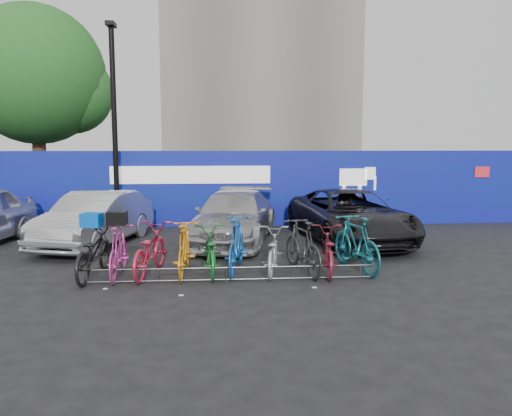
{
  "coord_description": "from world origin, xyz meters",
  "views": [
    {
      "loc": [
        -0.13,
        -9.86,
        2.61
      ],
      "look_at": [
        0.76,
        2.0,
        1.08
      ],
      "focal_mm": 35.0,
      "sensor_mm": 36.0,
      "label": 1
    }
  ],
  "objects": [
    {
      "name": "ground",
      "position": [
        0.0,
        0.0,
        0.0
      ],
      "size": [
        100.0,
        100.0,
        0.0
      ],
      "primitive_type": "plane",
      "color": "black",
      "rests_on": "ground"
    },
    {
      "name": "hoarding",
      "position": [
        0.01,
        6.0,
        1.2
      ],
      "size": [
        22.0,
        0.18,
        2.4
      ],
      "color": "navy",
      "rests_on": "ground"
    },
    {
      "name": "tree",
      "position": [
        -6.77,
        10.06,
        5.07
      ],
      "size": [
        5.4,
        5.2,
        7.8
      ],
      "color": "#382314",
      "rests_on": "ground"
    },
    {
      "name": "lamppost",
      "position": [
        -3.2,
        5.4,
        3.27
      ],
      "size": [
        0.25,
        0.5,
        6.11
      ],
      "color": "black",
      "rests_on": "ground"
    },
    {
      "name": "bike_rack",
      "position": [
        -0.0,
        -0.6,
        0.16
      ],
      "size": [
        5.6,
        0.03,
        0.3
      ],
      "color": "#595B60",
      "rests_on": "ground"
    },
    {
      "name": "car_1",
      "position": [
        -3.31,
        3.14,
        0.7
      ],
      "size": [
        2.51,
        4.46,
        1.39
      ],
      "primitive_type": "imported",
      "rotation": [
        0.0,
        0.0,
        -0.26
      ],
      "color": "#B2B3B7",
      "rests_on": "ground"
    },
    {
      "name": "car_2",
      "position": [
        0.27,
        3.34,
        0.68
      ],
      "size": [
        2.84,
        4.95,
        1.35
      ],
      "primitive_type": "imported",
      "rotation": [
        0.0,
        0.0,
        -0.22
      ],
      "color": "#ABABB0",
      "rests_on": "ground"
    },
    {
      "name": "car_3",
      "position": [
        3.38,
        3.18,
        0.69
      ],
      "size": [
        2.89,
        5.23,
        1.39
      ],
      "primitive_type": "imported",
      "rotation": [
        0.0,
        0.0,
        0.12
      ],
      "color": "black",
      "rests_on": "ground"
    },
    {
      "name": "bike_0",
      "position": [
        -2.59,
        -0.1,
        0.51
      ],
      "size": [
        0.85,
        1.98,
        1.01
      ],
      "primitive_type": "imported",
      "rotation": [
        0.0,
        0.0,
        3.05
      ],
      "color": "black",
      "rests_on": "ground"
    },
    {
      "name": "bike_1",
      "position": [
        -2.11,
        -0.11,
        0.53
      ],
      "size": [
        0.51,
        1.75,
        1.05
      ],
      "primitive_type": "imported",
      "rotation": [
        0.0,
        0.0,
        3.15
      ],
      "color": "#CB409B",
      "rests_on": "ground"
    },
    {
      "name": "bike_2",
      "position": [
        -1.52,
        0.03,
        0.51
      ],
      "size": [
        1.0,
        2.03,
        1.02
      ],
      "primitive_type": "imported",
      "rotation": [
        0.0,
        0.0,
        2.97
      ],
      "color": "#BE1E3D",
      "rests_on": "ground"
    },
    {
      "name": "bike_3",
      "position": [
        -0.83,
        -0.07,
        0.54
      ],
      "size": [
        0.58,
        1.82,
        1.08
      ],
      "primitive_type": "imported",
      "rotation": [
        0.0,
        0.0,
        3.1
      ],
      "color": "orange",
      "rests_on": "ground"
    },
    {
      "name": "bike_4",
      "position": [
        -0.32,
        0.05,
        0.47
      ],
      "size": [
        0.75,
        1.82,
        0.93
      ],
      "primitive_type": "imported",
      "rotation": [
        0.0,
        0.0,
        3.22
      ],
      "color": "#166F29",
      "rests_on": "ground"
    },
    {
      "name": "bike_5",
      "position": [
        0.22,
        0.1,
        0.58
      ],
      "size": [
        0.88,
        2.0,
        1.16
      ],
      "primitive_type": "imported",
      "rotation": [
        0.0,
        0.0,
        2.96
      ],
      "color": "#1651A3",
      "rests_on": "ground"
    },
    {
      "name": "bike_6",
      "position": [
        0.95,
        0.02,
        0.45
      ],
      "size": [
        0.9,
        1.79,
        0.9
      ],
      "primitive_type": "imported",
      "rotation": [
        0.0,
        0.0,
        2.96
      ],
      "color": "#A8A9AF",
      "rests_on": "ground"
    },
    {
      "name": "bike_7",
      "position": [
        1.55,
        -0.1,
        0.56
      ],
      "size": [
        0.91,
        1.92,
        1.11
      ],
      "primitive_type": "imported",
      "rotation": [
        0.0,
        0.0,
        3.36
      ],
      "color": "#272729",
      "rests_on": "ground"
    },
    {
      "name": "bike_8",
      "position": [
        2.06,
        -0.1,
        0.47
      ],
      "size": [
        0.89,
        1.85,
        0.93
      ],
      "primitive_type": "imported",
      "rotation": [
        0.0,
        0.0,
        2.99
      ],
      "color": "maroon",
      "rests_on": "ground"
    },
    {
      "name": "bike_9",
      "position": [
        2.68,
        0.03,
        0.58
      ],
      "size": [
        0.96,
        2.01,
        1.16
      ],
      "primitive_type": "imported",
      "rotation": [
        0.0,
        0.0,
        3.36
      ],
      "color": "#135E6B",
      "rests_on": "ground"
    },
    {
      "name": "cargo_crate",
      "position": [
        -2.59,
        -0.1,
        1.15
      ],
      "size": [
        0.42,
        0.35,
        0.27
      ],
      "primitive_type": "cube",
      "rotation": [
        0.0,
        0.0,
        -0.17
      ],
      "color": "#044EC2",
      "rests_on": "bike_0"
    },
    {
      "name": "cargo_topcase",
      "position": [
        -2.11,
        -0.11,
        1.18
      ],
      "size": [
        0.36,
        0.33,
        0.26
      ],
      "primitive_type": "cube",
      "rotation": [
        0.0,
        0.0,
        -0.02
      ],
      "color": "black",
      "rests_on": "bike_1"
    }
  ]
}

